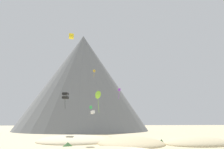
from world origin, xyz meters
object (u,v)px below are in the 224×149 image
at_px(kite_black_low, 65,96).
at_px(kite_violet_mid, 119,91).
at_px(bush_ridge_crest, 89,140).
at_px(kite_green_low, 91,107).
at_px(kite_white_low, 93,112).
at_px(kite_lime_low, 98,95).
at_px(rock_massif, 84,86).
at_px(bush_far_left, 68,145).
at_px(bush_near_right, 162,141).
at_px(kite_yellow_mid, 71,36).
at_px(kite_gold_mid, 94,71).

height_order(kite_black_low, kite_violet_mid, kite_violet_mid).
distance_m(bush_ridge_crest, kite_green_low, 13.76).
height_order(kite_white_low, kite_black_low, kite_black_low).
bearing_deg(kite_lime_low, rock_massif, 141.88).
xyz_separation_m(bush_far_left, bush_ridge_crest, (4.25, 11.81, -0.14)).
distance_m(bush_ridge_crest, kite_black_low, 12.57).
height_order(bush_near_right, kite_violet_mid, kite_violet_mid).
bearing_deg(kite_yellow_mid, bush_ridge_crest, -54.82).
height_order(kite_lime_low, kite_gold_mid, kite_gold_mid).
height_order(kite_yellow_mid, kite_green_low, kite_yellow_mid).
height_order(rock_massif, kite_green_low, rock_massif).
relative_size(bush_far_left, rock_massif, 0.02).
xyz_separation_m(bush_near_right, bush_ridge_crest, (-15.13, 7.04, -0.16)).
height_order(bush_near_right, rock_massif, rock_massif).
relative_size(bush_near_right, bush_ridge_crest, 1.10).
distance_m(rock_massif, kite_gold_mid, 26.42).
bearing_deg(bush_far_left, rock_massif, 86.80).
distance_m(kite_white_low, kite_green_low, 13.00).
height_order(kite_white_low, kite_gold_mid, kite_gold_mid).
height_order(kite_white_low, kite_lime_low, kite_lime_low).
distance_m(bush_far_left, kite_yellow_mid, 25.17).
xyz_separation_m(kite_gold_mid, kite_green_low, (-2.00, -21.32, -14.80)).
distance_m(kite_lime_low, kite_green_low, 5.13).
xyz_separation_m(bush_far_left, kite_gold_mid, (7.08, 44.20, 22.77)).
distance_m(rock_massif, kite_violet_mid, 35.11).
bearing_deg(kite_black_low, kite_violet_mid, -111.33).
height_order(bush_far_left, rock_massif, rock_massif).
bearing_deg(kite_white_low, kite_gold_mid, -141.20).
bearing_deg(bush_far_left, kite_lime_low, 70.77).
distance_m(bush_ridge_crest, kite_gold_mid, 39.78).
height_order(bush_far_left, kite_violet_mid, kite_violet_mid).
bearing_deg(kite_lime_low, kite_green_low, 162.55).
xyz_separation_m(kite_lime_low, kite_green_low, (-1.62, 3.67, -3.20)).
bearing_deg(kite_green_low, kite_lime_low, -59.84).
xyz_separation_m(kite_lime_low, kite_black_low, (-8.34, -3.89, -0.78)).
bearing_deg(kite_black_low, kite_white_low, -95.05).
distance_m(rock_massif, kite_white_low, 37.16).
bearing_deg(rock_massif, bush_ridge_crest, -89.69).
relative_size(bush_far_left, kite_black_low, 0.50).
xyz_separation_m(bush_near_right, kite_white_low, (-13.05, 31.01, 6.99)).
bearing_deg(kite_lime_low, bush_near_right, 0.06).
bearing_deg(rock_massif, kite_lime_low, -86.90).
distance_m(rock_massif, kite_lime_low, 52.04).
relative_size(kite_white_low, kite_green_low, 1.62).
xyz_separation_m(kite_yellow_mid, kite_lime_low, (7.04, 10.79, -12.54)).
xyz_separation_m(kite_white_low, kite_gold_mid, (0.76, 8.42, 15.77)).
bearing_deg(kite_violet_mid, kite_gold_mid, -150.63).
bearing_deg(kite_lime_low, bush_far_left, -60.45).
xyz_separation_m(kite_yellow_mid, kite_white_low, (6.67, 27.36, -16.72)).
bearing_deg(bush_ridge_crest, rock_massif, 90.31).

